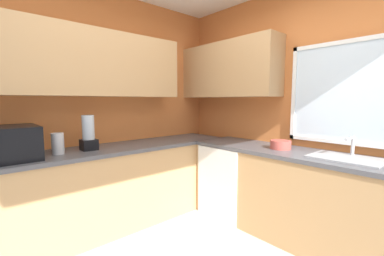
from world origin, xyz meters
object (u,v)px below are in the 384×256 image
kettle (58,144)px  bowl (281,145)px  blender_appliance (89,134)px  sink_assembly (346,158)px  microwave (14,143)px  dishwasher (232,179)px

kettle → bowl: kettle is taller
bowl → blender_appliance: size_ratio=0.59×
kettle → blender_appliance: bearing=93.9°
sink_assembly → bowl: size_ratio=2.65×
microwave → blender_appliance: bearing=90.0°
dishwasher → kettle: 1.99m
dishwasher → sink_assembly: bearing=1.7°
sink_assembly → kettle: bearing=-135.7°
microwave → bowl: 2.52m
dishwasher → kettle: bearing=-109.6°
sink_assembly → dishwasher: bearing=-178.3°
dishwasher → sink_assembly: sink_assembly is taller
sink_assembly → blender_appliance: (-1.90, -1.54, 0.15)m
sink_assembly → blender_appliance: 2.45m
dishwasher → sink_assembly: size_ratio=1.52×
bowl → kettle: bearing=-124.6°
dishwasher → microwave: (-0.66, -2.13, 0.62)m
sink_assembly → blender_appliance: bearing=-141.0°
dishwasher → microwave: size_ratio=1.77×
microwave → sink_assembly: bearing=48.8°
kettle → sink_assembly: kettle is taller
microwave → kettle: bearing=86.6°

